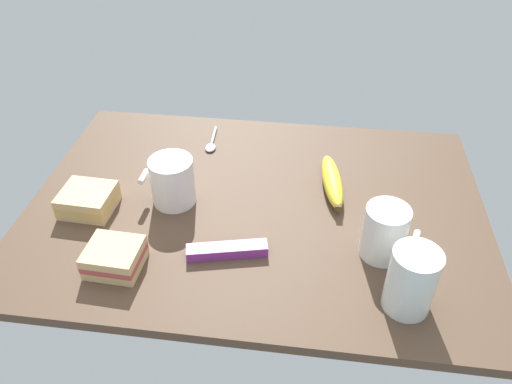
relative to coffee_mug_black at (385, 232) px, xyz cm
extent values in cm
cube|color=#4C3828|center=(23.74, -10.64, -6.14)|extent=(90.00, 64.00, 2.00)
cylinder|color=white|center=(0.04, -0.01, -0.14)|extent=(7.67, 7.67, 10.01)
cylinder|color=black|center=(0.04, -0.01, 4.37)|extent=(6.75, 6.75, 0.40)
cylinder|color=white|center=(-4.97, 1.44, 0.36)|extent=(2.11, 3.65, 1.20)
cylinder|color=white|center=(40.03, -9.57, -0.29)|extent=(8.56, 8.56, 9.70)
cylinder|color=brown|center=(40.03, -9.57, 4.06)|extent=(7.53, 7.53, 0.40)
cylinder|color=white|center=(45.85, -9.69, 0.19)|extent=(1.28, 3.87, 1.20)
cube|color=#DBB77A|center=(55.95, -4.88, -4.34)|extent=(10.15, 9.22, 1.60)
cube|color=#D8B259|center=(55.95, -4.88, -2.94)|extent=(10.15, 9.22, 1.20)
cube|color=#DBB77A|center=(55.95, -4.88, -1.54)|extent=(10.15, 9.22, 1.60)
cube|color=#DBB77A|center=(45.48, 9.22, -4.34)|extent=(9.44, 8.58, 1.60)
cube|color=#C14C4C|center=(45.48, 9.22, -2.94)|extent=(9.44, 8.58, 1.20)
cube|color=#DBB77A|center=(45.48, 9.22, -1.54)|extent=(9.44, 8.58, 1.60)
cylinder|color=silver|center=(-3.14, 11.21, 0.56)|extent=(7.60, 7.60, 11.40)
cylinder|color=white|center=(-3.14, 11.21, -0.75)|extent=(6.84, 6.84, 8.80)
ellipsoid|color=yellow|center=(8.92, -17.69, -3.30)|extent=(6.27, 17.91, 3.70)
cube|color=#4C3819|center=(7.68, -9.45, -3.30)|extent=(1.20, 1.20, 1.20)
ellipsoid|color=silver|center=(36.68, -28.78, -4.74)|extent=(2.59, 3.73, 0.80)
cylinder|color=silver|center=(36.98, -34.20, -4.79)|extent=(1.10, 7.27, 0.70)
cube|color=purple|center=(26.97, 3.90, -4.14)|extent=(14.57, 6.05, 2.00)
camera|label=1|loc=(13.79, 65.18, 58.76)|focal=35.08mm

